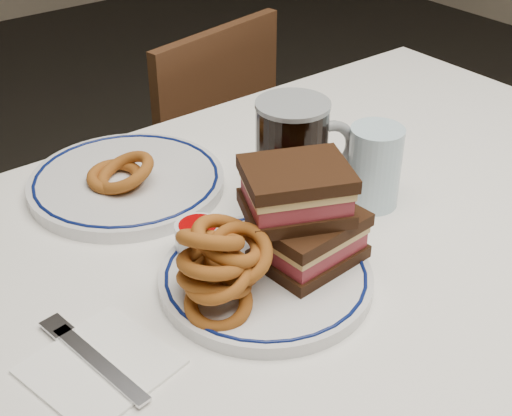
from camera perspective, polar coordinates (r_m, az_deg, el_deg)
dining_table at (r=1.05m, az=5.33°, el=-6.50°), size 1.27×0.87×0.75m
chair_far at (r=1.78m, az=-5.27°, el=3.35°), size 0.44×0.44×0.81m
main_plate at (r=0.88m, az=0.79°, el=-5.58°), size 0.26×0.26×0.02m
reuben_sandwich at (r=0.87m, az=3.76°, el=-0.56°), size 0.15×0.14×0.13m
onion_rings_main at (r=0.82m, az=-2.95°, el=-4.68°), size 0.12×0.12×0.13m
ketchup_ramekin at (r=0.91m, az=-4.64°, el=-2.13°), size 0.06×0.06×0.04m
beer_mug at (r=0.99m, az=3.03°, el=4.09°), size 0.15×0.10×0.17m
water_glass at (r=1.03m, az=9.45°, el=3.27°), size 0.08×0.08×0.12m
far_plate at (r=1.09m, az=-10.30°, el=2.09°), size 0.29×0.29×0.02m
onion_rings_far at (r=1.07m, az=-10.79°, el=2.67°), size 0.10×0.10×0.06m
napkin_fork at (r=0.80m, az=-12.51°, el=-12.11°), size 0.16×0.18×0.01m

